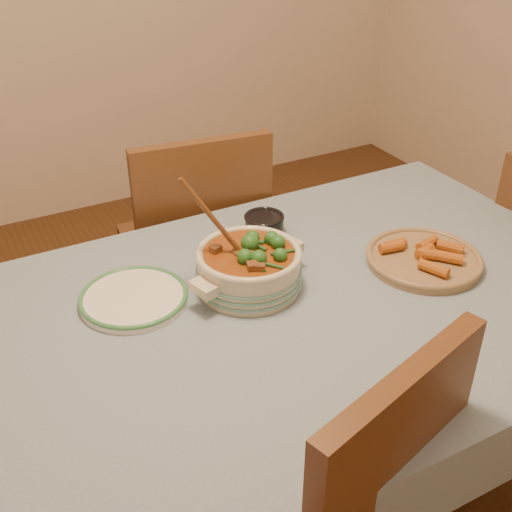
{
  "coord_description": "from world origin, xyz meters",
  "views": [
    {
      "loc": [
        -0.7,
        -1.08,
        1.69
      ],
      "look_at": [
        -0.06,
        0.11,
        0.85
      ],
      "focal_mm": 45.0,
      "sensor_mm": 36.0,
      "label": 1
    }
  ],
  "objects_px": {
    "condiment_bowl": "(264,224)",
    "dining_table": "(298,332)",
    "stew_casserole": "(249,265)",
    "fried_plate": "(424,257)",
    "chair_far": "(197,242)",
    "white_plate": "(134,298)"
  },
  "relations": [
    {
      "from": "condiment_bowl",
      "to": "chair_far",
      "type": "distance_m",
      "value": 0.45
    },
    {
      "from": "dining_table",
      "to": "condiment_bowl",
      "type": "relative_size",
      "value": 11.78
    },
    {
      "from": "dining_table",
      "to": "stew_casserole",
      "type": "relative_size",
      "value": 4.95
    },
    {
      "from": "condiment_bowl",
      "to": "dining_table",
      "type": "bearing_deg",
      "value": -104.41
    },
    {
      "from": "fried_plate",
      "to": "dining_table",
      "type": "bearing_deg",
      "value": 179.2
    },
    {
      "from": "stew_casserole",
      "to": "fried_plate",
      "type": "height_order",
      "value": "stew_casserole"
    },
    {
      "from": "condiment_bowl",
      "to": "chair_far",
      "type": "relative_size",
      "value": 0.15
    },
    {
      "from": "white_plate",
      "to": "condiment_bowl",
      "type": "xyz_separation_m",
      "value": [
        0.45,
        0.14,
        0.02
      ]
    },
    {
      "from": "condiment_bowl",
      "to": "fried_plate",
      "type": "bearing_deg",
      "value": -49.0
    },
    {
      "from": "fried_plate",
      "to": "white_plate",
      "type": "bearing_deg",
      "value": 164.88
    },
    {
      "from": "stew_casserole",
      "to": "white_plate",
      "type": "height_order",
      "value": "stew_casserole"
    },
    {
      "from": "dining_table",
      "to": "stew_casserole",
      "type": "xyz_separation_m",
      "value": [
        -0.08,
        0.12,
        0.16
      ]
    },
    {
      "from": "white_plate",
      "to": "chair_far",
      "type": "xyz_separation_m",
      "value": [
        0.39,
        0.52,
        -0.22
      ]
    },
    {
      "from": "dining_table",
      "to": "condiment_bowl",
      "type": "distance_m",
      "value": 0.37
    },
    {
      "from": "fried_plate",
      "to": "chair_far",
      "type": "distance_m",
      "value": 0.84
    },
    {
      "from": "condiment_bowl",
      "to": "stew_casserole",
      "type": "bearing_deg",
      "value": -127.09
    },
    {
      "from": "white_plate",
      "to": "fried_plate",
      "type": "distance_m",
      "value": 0.77
    },
    {
      "from": "stew_casserole",
      "to": "condiment_bowl",
      "type": "relative_size",
      "value": 2.38
    },
    {
      "from": "chair_far",
      "to": "fried_plate",
      "type": "bearing_deg",
      "value": 123.15
    },
    {
      "from": "fried_plate",
      "to": "condiment_bowl",
      "type": "bearing_deg",
      "value": 131.0
    },
    {
      "from": "fried_plate",
      "to": "chair_far",
      "type": "height_order",
      "value": "chair_far"
    },
    {
      "from": "white_plate",
      "to": "chair_far",
      "type": "distance_m",
      "value": 0.68
    }
  ]
}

